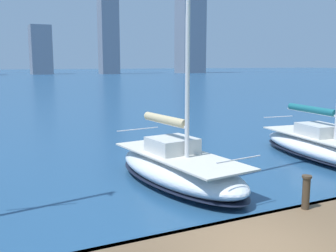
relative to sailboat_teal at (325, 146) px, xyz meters
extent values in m
cube|color=brown|center=(9.19, 6.53, -0.09)|extent=(28.00, 2.80, 0.10)
cube|color=#473828|center=(9.19, 5.21, -0.09)|extent=(28.00, 0.16, 0.10)
cylinder|color=#473828|center=(9.19, 5.38, -0.39)|extent=(0.28, 0.28, 0.50)
cube|color=slate|center=(-74.44, -145.96, 21.90)|extent=(10.99, 9.92, 45.09)
cube|color=slate|center=(-36.23, -146.44, 21.98)|extent=(7.35, 6.63, 45.25)
cube|color=slate|center=(-10.22, -154.52, 9.07)|extent=(8.01, 9.16, 19.42)
ellipsoid|color=white|center=(0.00, 0.04, -0.15)|extent=(3.31, 8.39, 0.99)
ellipsoid|color=black|center=(0.00, 0.04, -0.42)|extent=(3.33, 8.43, 0.10)
cube|color=beige|center=(0.00, 0.04, 0.37)|extent=(2.77, 7.36, 0.06)
cube|color=silver|center=(-0.05, -0.45, 0.68)|extent=(1.64, 1.95, 0.55)
cylinder|color=silver|center=(-0.12, -1.06, 1.45)|extent=(0.50, 3.42, 0.12)
cylinder|color=#19606B|center=(-0.12, -1.06, 1.57)|extent=(0.67, 3.17, 0.32)
cylinder|color=silver|center=(-0.41, -3.61, 0.89)|extent=(1.80, 0.24, 0.04)
ellipsoid|color=silver|center=(7.78, 0.34, -0.11)|extent=(3.41, 7.21, 1.06)
ellipsoid|color=black|center=(7.78, 0.34, -0.40)|extent=(3.42, 7.24, 0.10)
cube|color=beige|center=(7.78, 0.34, 0.45)|extent=(2.84, 6.32, 0.06)
cube|color=silver|center=(7.82, -0.07, 0.75)|extent=(1.74, 1.70, 0.55)
cylinder|color=silver|center=(7.88, -0.59, 1.53)|extent=(0.45, 2.91, 0.12)
cylinder|color=#C6B284|center=(7.88, -0.59, 1.65)|extent=(0.62, 2.71, 0.32)
cylinder|color=silver|center=(7.41, 3.52, 0.97)|extent=(1.71, 0.23, 0.04)
cylinder|color=silver|center=(8.13, -2.77, 0.97)|extent=(1.97, 0.26, 0.04)
cylinder|color=#423323|center=(6.65, 5.43, 0.38)|extent=(0.20, 0.20, 0.85)
cylinder|color=#423323|center=(6.65, 5.43, 0.84)|extent=(0.26, 0.26, 0.06)
camera|label=1|loc=(14.26, 12.74, 3.77)|focal=42.00mm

